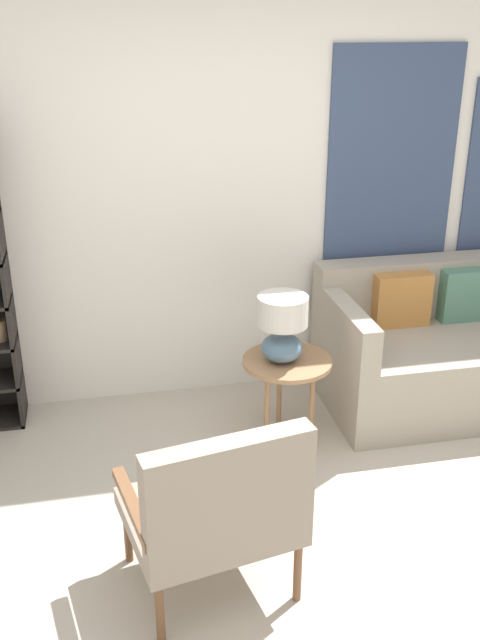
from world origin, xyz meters
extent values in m
plane|color=#B2A899|center=(0.00, 0.00, 0.00)|extent=(14.00, 14.00, 0.00)
cube|color=silver|center=(0.00, 2.03, 1.35)|extent=(6.40, 0.06, 2.70)
cube|color=#334260|center=(1.11, 1.99, 1.48)|extent=(0.83, 0.02, 1.32)
cube|color=black|center=(-1.24, 1.85, 0.90)|extent=(0.02, 0.30, 1.81)
cylinder|color=brown|center=(-0.10, 0.56, 0.15)|extent=(0.04, 0.04, 0.30)
cylinder|color=brown|center=(-0.69, 0.45, 0.15)|extent=(0.04, 0.04, 0.30)
cylinder|color=brown|center=(-0.01, 0.06, 0.15)|extent=(0.04, 0.04, 0.30)
cylinder|color=brown|center=(-0.60, -0.05, 0.15)|extent=(0.04, 0.04, 0.30)
cube|color=gray|center=(-0.35, 0.25, 0.34)|extent=(0.77, 0.70, 0.08)
cube|color=gray|center=(-0.31, 0.02, 0.62)|extent=(0.68, 0.22, 0.47)
cube|color=brown|center=(-0.04, 0.31, 0.48)|extent=(0.15, 0.52, 0.04)
cube|color=brown|center=(-0.67, 0.20, 0.48)|extent=(0.15, 0.52, 0.04)
cube|color=#9E9384|center=(1.57, 1.50, 0.24)|extent=(1.92, 0.89, 0.47)
cube|color=#9E9384|center=(1.57, 1.85, 0.66)|extent=(1.92, 0.20, 0.38)
cube|color=#9E9384|center=(0.68, 1.50, 0.61)|extent=(0.12, 0.89, 0.27)
cube|color=#B27538|center=(1.12, 1.70, 0.64)|extent=(0.36, 0.12, 0.34)
cube|color=#4C7A66|center=(1.57, 1.70, 0.64)|extent=(0.36, 0.12, 0.34)
cylinder|color=#99704C|center=(0.26, 1.27, 0.51)|extent=(0.50, 0.50, 0.02)
cylinder|color=#99704C|center=(0.26, 1.42, 0.25)|extent=(0.03, 0.03, 0.50)
cylinder|color=#99704C|center=(0.13, 1.19, 0.25)|extent=(0.03, 0.03, 0.50)
cylinder|color=#99704C|center=(0.39, 1.19, 0.25)|extent=(0.03, 0.03, 0.50)
ellipsoid|color=slate|center=(0.23, 1.26, 0.60)|extent=(0.23, 0.23, 0.16)
cylinder|color=tan|center=(0.23, 1.26, 0.71)|extent=(0.02, 0.02, 0.06)
cylinder|color=beige|center=(0.23, 1.26, 0.82)|extent=(0.28, 0.28, 0.16)
camera|label=1|loc=(-0.73, -2.16, 2.29)|focal=40.00mm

